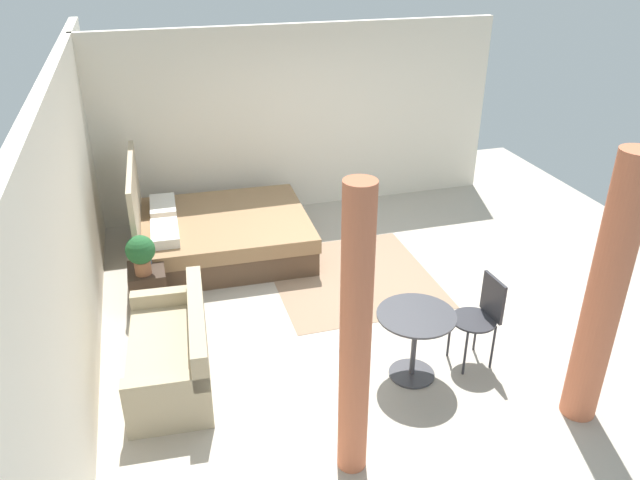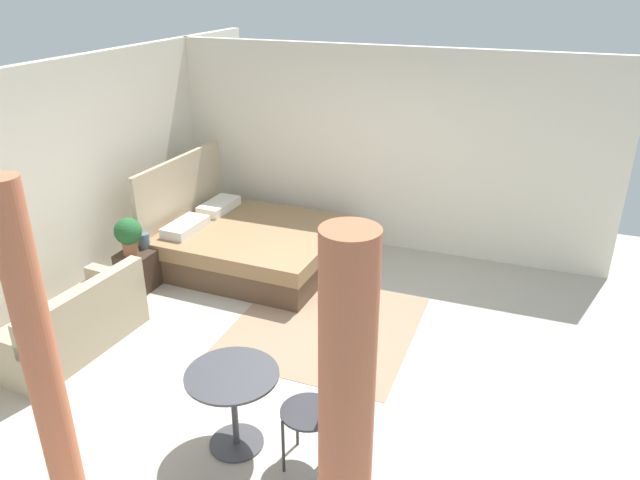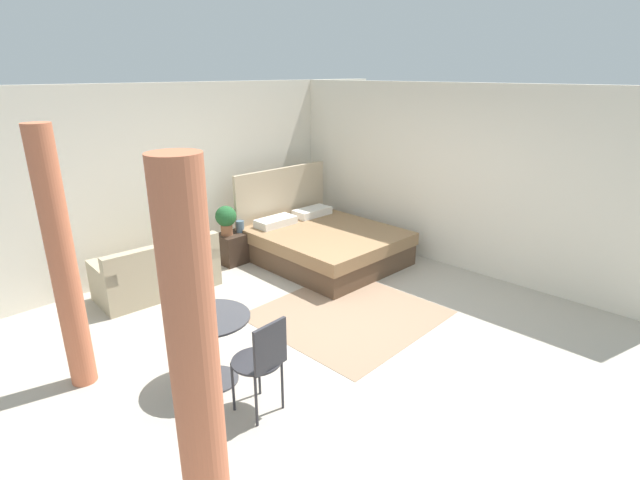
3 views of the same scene
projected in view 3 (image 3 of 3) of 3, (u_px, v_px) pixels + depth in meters
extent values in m
cube|color=#B2A899|center=(327.00, 324.00, 5.63)|extent=(8.32, 8.84, 0.02)
cube|color=silver|center=(184.00, 176.00, 7.09)|extent=(8.32, 0.12, 2.65)
cube|color=silver|center=(452.00, 178.00, 6.99)|extent=(0.12, 5.84, 2.65)
cube|color=#93755B|center=(348.00, 314.00, 5.82)|extent=(1.96, 1.87, 0.01)
cube|color=brown|center=(327.00, 252.00, 7.39)|extent=(1.85, 2.10, 0.32)
cube|color=#93704C|center=(327.00, 236.00, 7.31)|extent=(1.89, 2.14, 0.19)
cube|color=tan|center=(282.00, 207.00, 7.93)|extent=(1.84, 0.12, 1.31)
cube|color=white|center=(276.00, 222.00, 7.50)|extent=(0.65, 0.34, 0.12)
cube|color=white|center=(312.00, 212.00, 8.01)|extent=(0.65, 0.34, 0.12)
cube|color=tan|center=(158.00, 278.00, 6.36)|extent=(1.56, 0.82, 0.40)
cube|color=tan|center=(164.00, 258.00, 6.03)|extent=(1.52, 0.25, 0.35)
cube|color=tan|center=(202.00, 247.00, 6.70)|extent=(0.19, 0.72, 0.15)
cube|color=tan|center=(101.00, 273.00, 5.84)|extent=(0.19, 0.72, 0.15)
cube|color=#38281E|center=(234.00, 248.00, 7.35)|extent=(0.49, 0.39, 0.46)
cylinder|color=#935B3D|center=(227.00, 230.00, 7.20)|extent=(0.17, 0.17, 0.16)
sphere|color=#235B2D|center=(226.00, 216.00, 7.13)|extent=(0.31, 0.31, 0.31)
cylinder|color=slate|center=(240.00, 226.00, 7.32)|extent=(0.12, 0.12, 0.18)
cylinder|color=#3F3F44|center=(216.00, 379.00, 4.58)|extent=(0.43, 0.43, 0.02)
cylinder|color=#3F3F44|center=(213.00, 350.00, 4.47)|extent=(0.05, 0.05, 0.67)
cylinder|color=#3F3F44|center=(210.00, 318.00, 4.36)|extent=(0.72, 0.72, 0.02)
cylinder|color=#2D2D33|center=(259.00, 371.00, 4.32)|extent=(0.02, 0.02, 0.48)
cylinder|color=#2D2D33|center=(233.00, 387.00, 4.11)|extent=(0.02, 0.02, 0.48)
cylinder|color=#2D2D33|center=(282.00, 385.00, 4.13)|extent=(0.02, 0.02, 0.48)
cylinder|color=#2D2D33|center=(256.00, 402.00, 3.92)|extent=(0.02, 0.02, 0.48)
cylinder|color=#2D2D33|center=(256.00, 361.00, 4.04)|extent=(0.44, 0.44, 0.02)
cube|color=#2D2D33|center=(270.00, 347.00, 3.85)|extent=(0.34, 0.05, 0.41)
cylinder|color=#D1704C|center=(194.00, 358.00, 2.81)|extent=(0.29, 0.29, 2.41)
cylinder|color=#D1704C|center=(63.00, 264.00, 4.18)|extent=(0.23, 0.23, 2.41)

